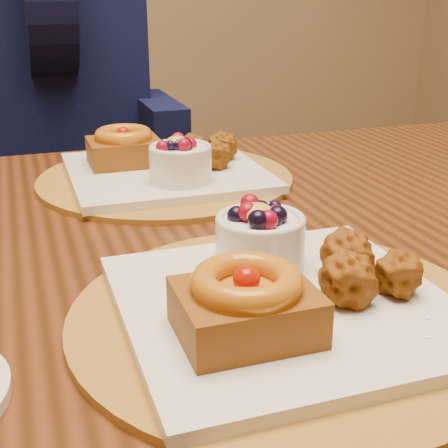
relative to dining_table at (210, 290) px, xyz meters
The scene contains 5 objects.
dining_table is the anchor object (origin of this frame).
place_setting_near 0.24m from the dining_table, 90.66° to the right, with size 0.38×0.38×0.08m.
place_setting_far 0.24m from the dining_table, 90.67° to the left, with size 0.38×0.38×0.08m.
chair_far 0.86m from the dining_table, 99.96° to the left, with size 0.43×0.43×0.88m.
diner 0.86m from the dining_table, 97.90° to the left, with size 0.50×0.49×0.82m.
Camera 1 is at (-0.17, -0.77, 1.03)m, focal length 50.00 mm.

